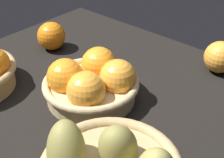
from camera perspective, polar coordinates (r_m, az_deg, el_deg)
The scene contains 4 objects.
market_tray at distance 82.26cm, azimuth -2.77°, elevation -3.09°, with size 84.00×72.00×3.00cm, color black.
basket_center at distance 76.96cm, azimuth -3.43°, elevation -0.67°, with size 22.00×22.00×10.32cm.
loose_orange_front_gap at distance 100.05cm, azimuth -10.11°, elevation 7.10°, with size 8.05×8.05×8.05cm, color orange.
loose_orange_back_gap at distance 91.63cm, azimuth 17.61°, elevation 3.50°, with size 8.23×8.23×8.23cm, color #F49E33.
Camera 1 is at (-46.81, 47.24, 49.91)cm, focal length 54.71 mm.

